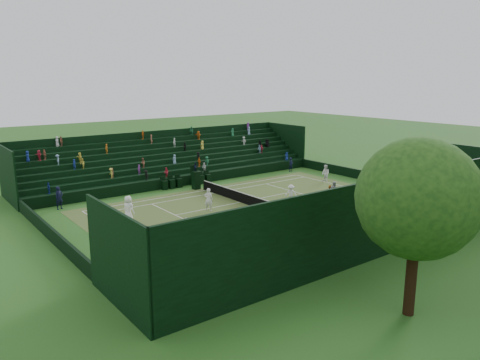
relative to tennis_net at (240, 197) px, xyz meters
The scene contains 17 objects.
ground 0.53m from the tennis_net, ahead, with size 160.00×160.00×0.00m, color #30611E.
court_surface 0.52m from the tennis_net, ahead, with size 12.97×26.77×0.01m, color #2A6722.
perimeter_wall_north 15.89m from the tennis_net, 90.00° to the left, with size 17.17×0.20×1.00m, color black.
perimeter_wall_south 15.89m from the tennis_net, 90.00° to the right, with size 17.17×0.20×1.00m, color black.
perimeter_wall_east 8.49m from the tennis_net, ahead, with size 0.20×31.77×1.00m, color black.
perimeter_wall_west 8.49m from the tennis_net, behind, with size 0.20×31.77×1.00m, color black.
north_grandstand 12.70m from the tennis_net, ahead, with size 6.60×32.00×4.90m.
south_grandstand 12.70m from the tennis_net, behind, with size 6.60×32.00×4.90m.
tennis_net is the anchor object (origin of this frame).
umpire_chair 6.59m from the tennis_net, behind, with size 0.83×0.83×2.62m.
courtside_chairs 8.23m from the tennis_net, behind, with size 0.58×5.55×1.27m.
player_near_west 10.01m from the tennis_net, 93.90° to the right, with size 0.98×0.63×2.00m, color white.
player_near_east 3.67m from the tennis_net, 81.50° to the right, with size 0.70×0.46×1.91m, color white.
player_far_west 12.15m from the tennis_net, 95.91° to the left, with size 0.85×0.66×1.75m, color white.
player_far_east 4.43m from the tennis_net, 53.54° to the left, with size 1.02×0.59×1.58m, color white.
line_judge_north 14.76m from the tennis_net, 119.61° to the left, with size 0.60×0.39×1.64m, color black.
line_judge_south 15.01m from the tennis_net, 119.03° to the right, with size 0.70×0.46×1.92m, color black.
Camera 1 is at (31.29, -23.61, 10.69)m, focal length 35.00 mm.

